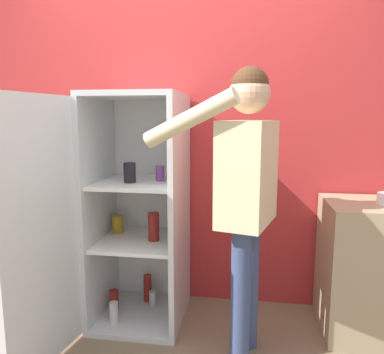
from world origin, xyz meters
TOP-DOWN VIEW (x-y plane):
  - wall_back at (0.00, 0.98)m, footprint 7.00×0.06m
  - refrigerator at (-0.34, 0.52)m, footprint 0.76×1.26m
  - person at (0.48, 0.27)m, footprint 0.76×0.58m
  - counter at (1.30, 0.65)m, footprint 0.60×0.57m

SIDE VIEW (x-z plane):
  - counter at x=1.30m, z-range 0.00..0.89m
  - refrigerator at x=-0.34m, z-range -0.01..1.58m
  - person at x=0.48m, z-range 0.23..1.94m
  - wall_back at x=0.00m, z-range 0.00..2.55m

